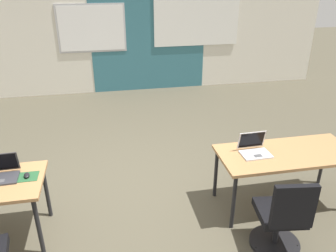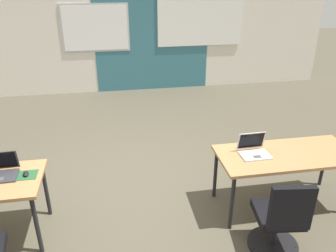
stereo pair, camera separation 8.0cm
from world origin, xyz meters
name	(u,v)px [view 2 (the right image)]	position (x,y,z in m)	size (l,w,h in m)	color
ground_plane	(133,190)	(0.00, 0.00, 0.00)	(24.00, 24.00, 0.00)	#4C4738
back_wall_assembly	(117,30)	(0.04, 4.20, 1.41)	(10.00, 0.27, 2.80)	silver
desk_near_right	(286,158)	(1.75, -0.60, 0.66)	(1.60, 0.70, 0.72)	#A37547
laptop_near_left_inner	(1,171)	(-1.36, -0.52, 0.77)	(0.34, 0.29, 0.23)	#333338
mousepad_near_left_inner	(26,175)	(-1.11, -0.56, 0.72)	(0.22, 0.19, 0.00)	#23512D
mouse_near_left_inner	(26,174)	(-1.11, -0.56, 0.74)	(0.07, 0.11, 0.03)	black
laptop_near_right_inner	(254,150)	(1.36, -0.54, 0.77)	(0.34, 0.29, 0.23)	silver
chair_near_right_inner	(280,222)	(1.35, -1.31, 0.38)	(0.52, 0.56, 0.92)	black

